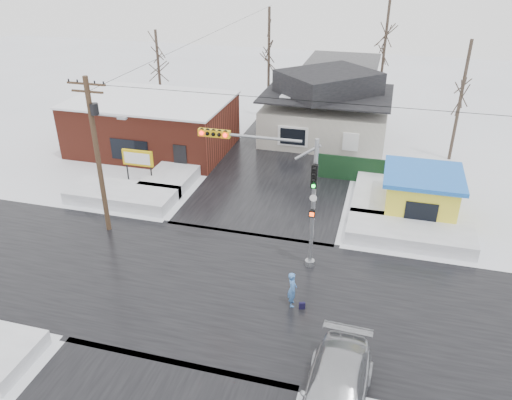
% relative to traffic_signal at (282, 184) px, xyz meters
% --- Properties ---
extents(ground, '(120.00, 120.00, 0.00)m').
position_rel_traffic_signal_xyz_m(ground, '(-2.43, -2.97, -4.54)').
color(ground, white).
rests_on(ground, ground).
extents(road_ns, '(10.00, 120.00, 0.02)m').
position_rel_traffic_signal_xyz_m(road_ns, '(-2.43, -2.97, -4.53)').
color(road_ns, black).
rests_on(road_ns, ground).
extents(road_ew, '(120.00, 10.00, 0.02)m').
position_rel_traffic_signal_xyz_m(road_ew, '(-2.43, -2.97, -4.53)').
color(road_ew, black).
rests_on(road_ew, ground).
extents(snowbank_nw, '(7.00, 3.00, 0.80)m').
position_rel_traffic_signal_xyz_m(snowbank_nw, '(-11.43, 4.03, -4.14)').
color(snowbank_nw, white).
rests_on(snowbank_nw, ground).
extents(snowbank_ne, '(7.00, 3.00, 0.80)m').
position_rel_traffic_signal_xyz_m(snowbank_ne, '(6.57, 4.03, -4.14)').
color(snowbank_ne, white).
rests_on(snowbank_ne, ground).
extents(snowbank_nside_w, '(3.00, 8.00, 0.80)m').
position_rel_traffic_signal_xyz_m(snowbank_nside_w, '(-9.43, 9.03, -4.14)').
color(snowbank_nside_w, white).
rests_on(snowbank_nside_w, ground).
extents(snowbank_nside_e, '(3.00, 8.00, 0.80)m').
position_rel_traffic_signal_xyz_m(snowbank_nside_e, '(4.57, 9.03, -4.14)').
color(snowbank_nside_e, white).
rests_on(snowbank_nside_e, ground).
extents(traffic_signal, '(6.05, 0.68, 7.00)m').
position_rel_traffic_signal_xyz_m(traffic_signal, '(0.00, 0.00, 0.00)').
color(traffic_signal, gray).
rests_on(traffic_signal, ground).
extents(utility_pole, '(3.15, 0.44, 9.00)m').
position_rel_traffic_signal_xyz_m(utility_pole, '(-10.36, 0.53, 0.57)').
color(utility_pole, '#382619').
rests_on(utility_pole, ground).
extents(brick_building, '(12.20, 8.20, 4.12)m').
position_rel_traffic_signal_xyz_m(brick_building, '(-13.43, 13.03, -2.46)').
color(brick_building, maroon).
rests_on(brick_building, ground).
extents(marquee_sign, '(2.20, 0.21, 2.55)m').
position_rel_traffic_signal_xyz_m(marquee_sign, '(-11.43, 6.53, -2.62)').
color(marquee_sign, black).
rests_on(marquee_sign, ground).
extents(house, '(10.40, 8.40, 5.76)m').
position_rel_traffic_signal_xyz_m(house, '(-0.43, 19.03, -1.92)').
color(house, beige).
rests_on(house, ground).
extents(kiosk, '(4.60, 4.60, 2.88)m').
position_rel_traffic_signal_xyz_m(kiosk, '(7.07, 7.03, -3.08)').
color(kiosk, yellow).
rests_on(kiosk, ground).
extents(fence, '(8.00, 0.12, 1.80)m').
position_rel_traffic_signal_xyz_m(fence, '(4.07, 11.03, -3.64)').
color(fence, black).
rests_on(fence, ground).
extents(tree_far_left, '(3.00, 3.00, 10.00)m').
position_rel_traffic_signal_xyz_m(tree_far_left, '(-6.43, 23.03, 3.41)').
color(tree_far_left, '#332821').
rests_on(tree_far_left, ground).
extents(tree_far_mid, '(3.00, 3.00, 12.00)m').
position_rel_traffic_signal_xyz_m(tree_far_mid, '(3.57, 25.03, 5.00)').
color(tree_far_mid, '#332821').
rests_on(tree_far_mid, ground).
extents(tree_far_right, '(3.00, 3.00, 9.00)m').
position_rel_traffic_signal_xyz_m(tree_far_right, '(9.57, 17.03, 2.62)').
color(tree_far_right, '#332821').
rests_on(tree_far_right, ground).
extents(tree_far_west, '(3.00, 3.00, 8.00)m').
position_rel_traffic_signal_xyz_m(tree_far_west, '(-16.43, 21.03, 1.82)').
color(tree_far_west, '#332821').
rests_on(tree_far_west, ground).
extents(pedestrian, '(0.58, 0.73, 1.77)m').
position_rel_traffic_signal_xyz_m(pedestrian, '(1.31, -3.35, -3.66)').
color(pedestrian, '#4374BB').
rests_on(pedestrian, ground).
extents(car, '(2.55, 5.78, 1.65)m').
position_rel_traffic_signal_xyz_m(car, '(3.96, -8.71, -3.71)').
color(car, '#AFB2B7').
rests_on(car, ground).
extents(shopping_bag, '(0.30, 0.20, 0.35)m').
position_rel_traffic_signal_xyz_m(shopping_bag, '(1.83, -3.53, -4.36)').
color(shopping_bag, black).
rests_on(shopping_bag, ground).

